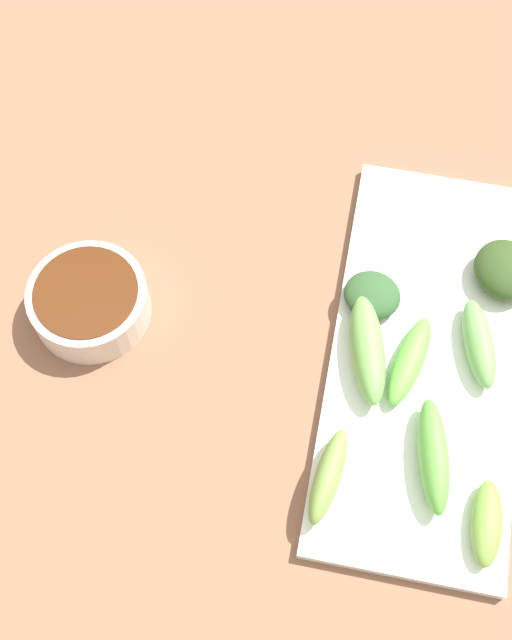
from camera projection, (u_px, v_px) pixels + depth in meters
name	position (u px, v px, depth m)	size (l,w,h in m)	color
tabletop	(271.00, 362.00, 0.70)	(2.10, 2.10, 0.02)	brown
sauce_bowl	(89.00, 301.00, 0.69)	(0.10, 0.10, 0.04)	silver
serving_plate	(424.00, 356.00, 0.69)	(0.16, 0.37, 0.01)	white
broccoli_leafy_0	(505.00, 270.00, 0.70)	(0.05, 0.06, 0.03)	#2F471D
broccoli_stalk_1	(328.00, 476.00, 0.62)	(0.02, 0.08, 0.03)	#79A44A
broccoli_stalk_2	(479.00, 343.00, 0.67)	(0.02, 0.08, 0.02)	#6EA857
broccoli_stalk_3	(433.00, 456.00, 0.63)	(0.02, 0.09, 0.03)	#5FAD43
broccoli_leafy_4	(372.00, 295.00, 0.70)	(0.05, 0.05, 0.02)	#2F552C
broccoli_stalk_5	(410.00, 361.00, 0.67)	(0.02, 0.09, 0.02)	#66B744
broccoli_stalk_6	(487.00, 523.00, 0.61)	(0.02, 0.07, 0.02)	#74A241
broccoli_stalk_7	(368.00, 349.00, 0.67)	(0.03, 0.10, 0.03)	#70B454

